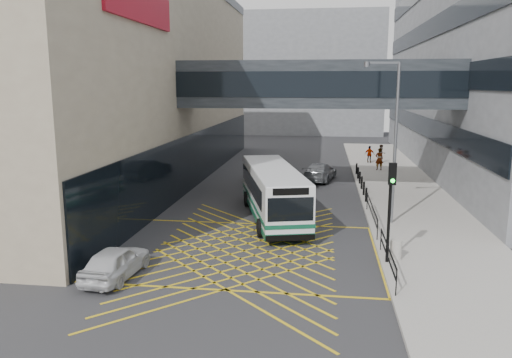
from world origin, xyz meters
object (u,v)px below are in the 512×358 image
at_px(car_dark, 263,172).
at_px(litter_bin, 396,249).
at_px(street_lamp, 392,133).
at_px(pedestrian_c, 370,154).
at_px(car_white, 116,262).
at_px(pedestrian_b, 381,154).
at_px(pedestrian_a, 379,159).
at_px(traffic_light, 391,198).
at_px(bus, 273,191).
at_px(car_silver, 320,171).

distance_m(car_dark, litter_bin, 18.98).
xyz_separation_m(street_lamp, pedestrian_c, (0.81, 21.24, -4.04)).
distance_m(car_white, litter_bin, 11.63).
relative_size(car_dark, pedestrian_b, 2.84).
distance_m(pedestrian_a, pedestrian_b, 3.90).
bearing_deg(car_dark, pedestrian_c, -150.26).
xyz_separation_m(pedestrian_a, pedestrian_c, (-0.48, 4.05, -0.15)).
bearing_deg(traffic_light, pedestrian_b, 79.70).
bearing_deg(traffic_light, litter_bin, 48.33).
distance_m(bus, pedestrian_b, 21.96).
xyz_separation_m(car_white, pedestrian_c, (12.34, 30.27, 0.30)).
distance_m(car_silver, traffic_light, 19.05).
relative_size(bus, pedestrian_c, 6.71).
bearing_deg(car_white, car_silver, -105.65).
relative_size(bus, car_silver, 2.22).
distance_m(street_lamp, pedestrian_a, 17.67).
distance_m(bus, pedestrian_a, 18.18).
bearing_deg(bus, car_white, -133.00).
height_order(street_lamp, litter_bin, street_lamp).
bearing_deg(car_dark, car_silver, 173.69).
height_order(traffic_light, street_lamp, street_lamp).
distance_m(pedestrian_a, pedestrian_c, 4.08).
relative_size(bus, car_white, 2.59).
distance_m(bus, car_silver, 11.97).
xyz_separation_m(car_dark, pedestrian_c, (9.04, 9.76, 0.18)).
distance_m(car_dark, street_lamp, 14.74).
bearing_deg(pedestrian_a, litter_bin, 74.21).
relative_size(street_lamp, pedestrian_b, 4.87).
xyz_separation_m(street_lamp, pedestrian_a, (1.29, 17.19, -3.88)).
relative_size(litter_bin, pedestrian_b, 0.48).
bearing_deg(street_lamp, car_dark, 114.68).
bearing_deg(car_silver, traffic_light, 111.26).
bearing_deg(bus, pedestrian_b, 53.22).
distance_m(car_dark, pedestrian_c, 13.30).
height_order(bus, car_silver, bus).
height_order(car_silver, pedestrian_b, pedestrian_b).
relative_size(car_silver, pedestrian_a, 2.54).
xyz_separation_m(bus, car_white, (-5.20, -9.71, -0.91)).
relative_size(car_silver, pedestrian_c, 3.03).
xyz_separation_m(car_white, street_lamp, (11.53, 9.03, 4.34)).
bearing_deg(pedestrian_a, pedestrian_c, -95.00).
xyz_separation_m(car_dark, pedestrian_a, (9.52, 5.71, 0.33)).
distance_m(car_silver, pedestrian_c, 10.01).
distance_m(traffic_light, pedestrian_b, 27.57).
relative_size(car_dark, pedestrian_a, 2.61).
xyz_separation_m(litter_bin, pedestrian_b, (2.24, 26.83, 0.46)).
bearing_deg(pedestrian_b, pedestrian_a, -123.11).
distance_m(bus, car_dark, 10.99).
bearing_deg(car_dark, street_lamp, 108.18).
relative_size(litter_bin, pedestrian_a, 0.44).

